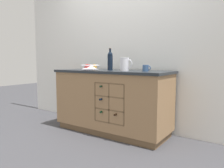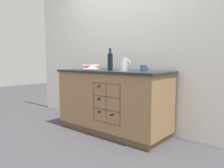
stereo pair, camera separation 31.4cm
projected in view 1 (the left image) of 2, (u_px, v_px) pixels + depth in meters
ground_plane at (112, 131)px, 3.22m from camera, size 14.00×14.00×0.00m
back_wall at (126, 46)px, 3.40m from camera, size 4.40×0.06×2.55m
kitchen_island at (112, 101)px, 3.17m from camera, size 1.70×0.69×0.90m
fruit_bowl at (90, 67)px, 3.23m from camera, size 0.28×0.28×0.08m
white_pitcher at (125, 64)px, 2.95m from camera, size 0.18×0.12×0.18m
ceramic_mug at (146, 68)px, 2.79m from camera, size 0.11×0.08×0.08m
standing_wine_bottle at (110, 60)px, 3.12m from camera, size 0.08×0.08×0.31m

